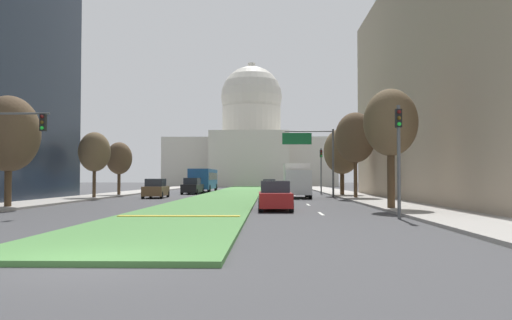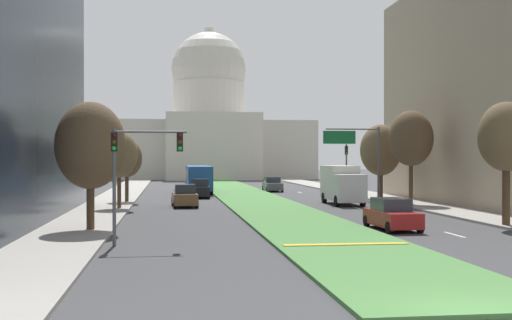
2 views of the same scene
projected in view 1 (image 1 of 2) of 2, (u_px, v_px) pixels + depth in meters
The scene contains 24 objects.
ground_plane at pixel (237, 192), 66.55m from camera, with size 260.00×260.00×0.00m, color #3D3D3F.
grass_median at pixel (234, 193), 61.00m from camera, with size 6.10×100.06×0.14m, color #4C8442.
median_curb_nose at pixel (179, 216), 23.64m from camera, with size 5.49×0.50×0.04m, color gold.
lane_dashes_right at pixel (300, 199), 46.43m from camera, with size 0.16×42.16×0.01m.
sidewalk_left at pixel (113, 195), 55.75m from camera, with size 4.00×100.06×0.15m, color #9E9991.
sidewalk_right at pixel (349, 195), 55.14m from camera, with size 4.00×100.06×0.15m, color #9E9991.
midrise_block_right at pixel (512, 81), 41.80m from camera, with size 17.83×39.22×19.12m, color tan.
capitol_building at pixel (251, 146), 121.66m from camera, with size 37.00×29.84×28.64m.
traffic_light_near_left at pixel (2, 139), 25.94m from camera, with size 3.34×0.35×5.20m.
traffic_light_near_right at pixel (399, 146), 24.01m from camera, with size 0.28×0.35×5.20m.
traffic_light_far_right at pixel (321, 165), 59.63m from camera, with size 0.28×0.35×5.20m.
overhead_guide_sign at pixel (315, 149), 50.18m from camera, with size 4.95×0.20×6.50m.
street_tree_left_near at pixel (9, 134), 31.75m from camera, with size 3.67×3.67×6.84m.
street_tree_right_near at pixel (391, 123), 30.40m from camera, with size 3.11×3.11×7.02m.
street_tree_left_mid at pixel (94, 152), 46.10m from camera, with size 2.77×2.77×5.87m.
street_tree_right_mid at pixel (355, 138), 46.57m from camera, with size 3.56×3.56×7.66m.
street_tree_left_far at pixel (119, 159), 53.34m from camera, with size 2.61×2.61×5.47m.
street_tree_right_far at pixel (342, 151), 53.56m from camera, with size 3.72×3.72×6.89m.
sedan_lead_stopped at pixel (275, 197), 30.20m from camera, with size 1.98×4.56×1.70m.
sedan_midblock at pixel (156, 189), 48.39m from camera, with size 2.05×4.72×1.78m.
sedan_distant at pixel (192, 187), 59.37m from camera, with size 2.09×4.52×1.84m.
sedan_far_horizon at pixel (269, 186), 69.83m from camera, with size 2.01×4.61×1.66m.
box_truck_delivery at pixel (297, 180), 48.87m from camera, with size 2.40×6.40×3.20m.
city_bus at pixel (204, 178), 67.94m from camera, with size 2.62×11.00×2.95m.
Camera 1 is at (4.04, -10.99, 1.89)m, focal length 36.95 mm.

